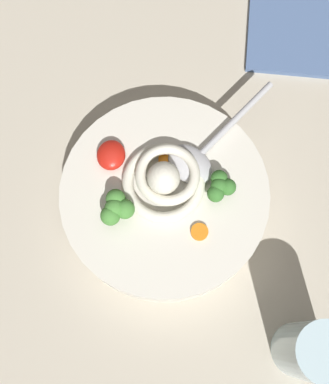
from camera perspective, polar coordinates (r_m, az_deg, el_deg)
table_slab at (r=64.36cm, az=1.90°, el=-5.07°), size 91.48×91.48×3.19cm
soup_bowl at (r=61.16cm, az=-0.00°, el=-0.65°), size 25.44×25.44×5.07cm
noodle_pile at (r=57.83cm, az=0.02°, el=1.48°), size 10.99×10.78×4.42cm
soup_spoon at (r=59.53cm, az=3.90°, el=4.11°), size 15.29×13.76×1.60cm
chili_sauce_dollop at (r=59.74cm, az=-6.23°, el=4.29°), size 3.88×3.49×1.74cm
broccoli_floret_rear at (r=56.22cm, az=-5.62°, el=-1.91°), size 4.53×3.89×3.58cm
broccoli_floret_near_spoon at (r=57.34cm, az=6.51°, el=0.65°), size 3.93×3.38×3.11cm
carrot_slice_extra_b at (r=57.53cm, az=4.09°, el=-4.64°), size 2.08×2.08×0.45cm
carrot_slice_beside_noodles at (r=59.80cm, az=0.34°, el=3.77°), size 2.22×2.22×0.59cm
drinking_glass at (r=57.87cm, az=16.70°, el=-17.30°), size 6.42×6.42×11.67cm
folded_napkin at (r=76.01cm, az=14.31°, el=17.24°), size 13.09×12.46×0.80cm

